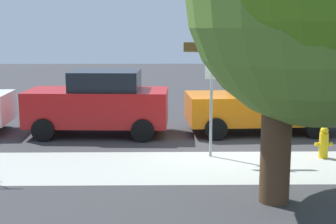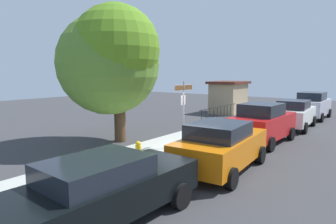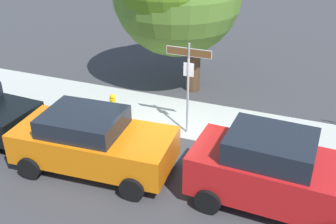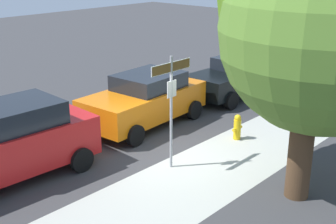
{
  "view_description": "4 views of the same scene",
  "coord_description": "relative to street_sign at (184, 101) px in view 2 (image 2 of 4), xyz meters",
  "views": [
    {
      "loc": [
        1.74,
        11.87,
        3.15
      ],
      "look_at": [
        1.56,
        -0.25,
        1.0
      ],
      "focal_mm": 51.24,
      "sensor_mm": 36.0,
      "label": 1
    },
    {
      "loc": [
        -10.14,
        -6.75,
        3.31
      ],
      "look_at": [
        0.47,
        1.22,
        1.54
      ],
      "focal_mm": 31.4,
      "sensor_mm": 36.0,
      "label": 2
    },
    {
      "loc": [
        3.96,
        -10.17,
        6.63
      ],
      "look_at": [
        0.12,
        -0.24,
        0.96
      ],
      "focal_mm": 43.18,
      "sensor_mm": 36.0,
      "label": 3
    },
    {
      "loc": [
        8.51,
        7.61,
        5.29
      ],
      "look_at": [
        0.82,
        0.57,
        1.64
      ],
      "focal_mm": 48.52,
      "sensor_mm": 36.0,
      "label": 4
    }
  ],
  "objects": [
    {
      "name": "utility_shed",
      "position": [
        11.72,
        3.4,
        -0.73
      ],
      "size": [
        3.3,
        2.54,
        2.63
      ],
      "color": "#998466",
      "rests_on": "ground_plane"
    },
    {
      "name": "iron_fence",
      "position": [
        7.14,
        1.9,
        -1.51
      ],
      "size": [
        5.15,
        0.04,
        1.07
      ],
      "color": "black",
      "rests_on": "ground_plane"
    },
    {
      "name": "sidewalk_strip",
      "position": [
        1.48,
        0.9,
        -2.07
      ],
      "size": [
        24.0,
        2.6,
        0.0
      ],
      "primitive_type": "cube",
      "color": "#ABADA4",
      "rests_on": "ground_plane"
    },
    {
      "name": "street_sign",
      "position": [
        0.0,
        0.0,
        0.0
      ],
      "size": [
        1.38,
        0.07,
        2.95
      ],
      "color": "#9EA0A5",
      "rests_on": "ground_plane"
    },
    {
      "name": "car_orange",
      "position": [
        -1.77,
        -2.73,
        -1.22
      ],
      "size": [
        4.39,
        2.32,
        1.67
      ],
      "rotation": [
        0.0,
        0.0,
        0.06
      ],
      "color": "orange",
      "rests_on": "ground_plane"
    },
    {
      "name": "car_red",
      "position": [
        3.04,
        -2.49,
        -1.12
      ],
      "size": [
        4.17,
        2.18,
        1.9
      ],
      "rotation": [
        0.0,
        0.0,
        -0.04
      ],
      "color": "red",
      "rests_on": "ground_plane"
    },
    {
      "name": "shade_tree",
      "position": [
        -1.48,
        3.11,
        1.91
      ],
      "size": [
        4.63,
        5.13,
        6.3
      ],
      "color": "#4B3421",
      "rests_on": "ground_plane"
    },
    {
      "name": "fire_hydrant",
      "position": [
        -2.74,
        0.2,
        -1.69
      ],
      "size": [
        0.42,
        0.22,
        0.78
      ],
      "color": "yellow",
      "rests_on": "ground_plane"
    },
    {
      "name": "ground_plane",
      "position": [
        -0.52,
        -0.4,
        -2.07
      ],
      "size": [
        60.0,
        60.0,
        0.0
      ],
      "primitive_type": "plane",
      "color": "#38383A"
    },
    {
      "name": "car_silver",
      "position": [
        12.64,
        -2.8,
        -1.1
      ],
      "size": [
        4.24,
        2.09,
        1.94
      ],
      "rotation": [
        0.0,
        0.0,
        -0.02
      ],
      "color": "#BAB8C6",
      "rests_on": "ground_plane"
    },
    {
      "name": "car_white",
      "position": [
        7.83,
        -2.73,
        -1.2
      ],
      "size": [
        4.25,
        2.09,
        1.71
      ],
      "rotation": [
        0.0,
        0.0,
        0.04
      ],
      "color": "white",
      "rests_on": "ground_plane"
    },
    {
      "name": "car_black",
      "position": [
        -6.57,
        -2.34,
        -1.28
      ],
      "size": [
        4.71,
        2.12,
        1.52
      ],
      "rotation": [
        0.0,
        0.0,
        -0.04
      ],
      "color": "black",
      "rests_on": "ground_plane"
    }
  ]
}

